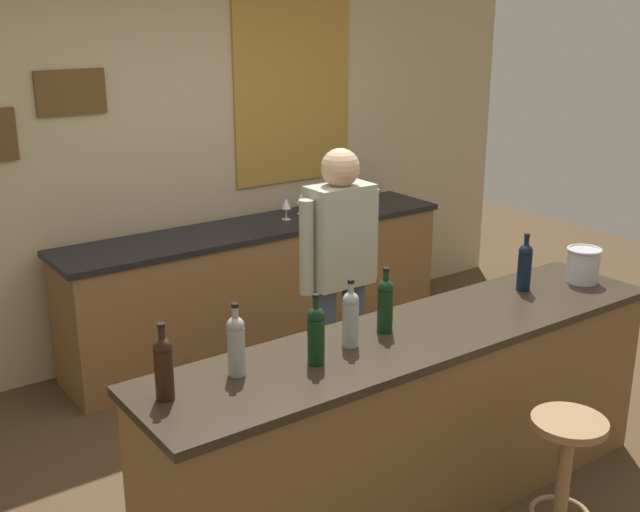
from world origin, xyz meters
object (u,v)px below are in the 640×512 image
object	(u,v)px
wine_bottle_c	(316,333)
wine_glass_a	(286,204)
ice_bucket	(583,264)
wine_bottle_a	(164,366)
wine_bottle_b	(236,343)
wine_bottle_f	(525,265)
bartender	(340,271)
wine_bottle_e	(385,304)
wine_bottle_d	(351,317)
bar_stool	(565,465)
wine_glass_b	(301,199)

from	to	relation	value
wine_bottle_c	wine_glass_a	world-z (taller)	wine_bottle_c
ice_bucket	wine_bottle_a	bearing A→B (deg)	178.09
wine_bottle_a	wine_bottle_c	bearing A→B (deg)	-7.16
wine_bottle_b	wine_bottle_f	bearing A→B (deg)	-0.17
wine_bottle_b	wine_bottle_f	distance (m)	1.71
bartender	wine_bottle_b	xyz separation A→B (m)	(-1.09, -0.76, 0.12)
wine_bottle_b	wine_bottle_e	distance (m)	0.77
bartender	wine_bottle_b	world-z (taller)	bartender
wine_bottle_b	ice_bucket	bearing A→B (deg)	-2.79
wine_bottle_d	bartender	bearing A→B (deg)	55.81
wine_bottle_c	wine_bottle_f	distance (m)	1.40
wine_bottle_b	ice_bucket	distance (m)	2.07
wine_bottle_a	bar_stool	bearing A→B (deg)	-26.27
wine_bottle_a	wine_bottle_c	size ratio (longest dim) A/B	1.00
wine_glass_a	bartender	bearing A→B (deg)	-109.98
wine_bottle_a	wine_bottle_c	distance (m)	0.64
bar_stool	ice_bucket	distance (m)	1.25
wine_bottle_d	wine_bottle_e	world-z (taller)	same
wine_bottle_a	wine_glass_b	bearing A→B (deg)	45.52
wine_bottle_e	wine_glass_a	distance (m)	2.12
wine_bottle_d	ice_bucket	size ratio (longest dim) A/B	1.63
bar_stool	wine_bottle_b	distance (m)	1.51
bar_stool	wine_bottle_e	size ratio (longest dim) A/B	2.22
bartender	wine_bottle_f	xyz separation A→B (m)	(0.62, -0.77, 0.12)
wine_bottle_b	wine_bottle_c	bearing A→B (deg)	-17.72
wine_bottle_c	ice_bucket	world-z (taller)	wine_bottle_c
bartender	ice_bucket	size ratio (longest dim) A/B	8.61
wine_bottle_a	wine_bottle_b	xyz separation A→B (m)	(0.32, 0.02, 0.00)
wine_bottle_d	wine_bottle_f	size ratio (longest dim) A/B	1.00
wine_bottle_b	wine_glass_a	bearing A→B (deg)	52.20
bartender	wine_glass_b	size ratio (longest dim) A/B	10.45
wine_bottle_d	wine_glass_b	size ratio (longest dim) A/B	1.97
bartender	wine_bottle_c	world-z (taller)	bartender
wine_glass_b	wine_bottle_d	bearing A→B (deg)	-119.15
wine_glass_b	wine_bottle_f	bearing A→B (deg)	-89.91
bar_stool	wine_bottle_e	distance (m)	1.03
ice_bucket	wine_glass_a	size ratio (longest dim) A/B	1.21
wine_glass_a	wine_bottle_b	bearing A→B (deg)	-127.80
bar_stool	wine_bottle_d	distance (m)	1.11
bartender	wine_bottle_d	xyz separation A→B (m)	(-0.55, -0.80, 0.12)
wine_bottle_e	bartender	bearing A→B (deg)	67.30
wine_bottle_f	ice_bucket	bearing A→B (deg)	-14.92
wine_bottle_f	ice_bucket	xyz separation A→B (m)	(0.36, -0.10, -0.04)
bartender	wine_glass_a	distance (m)	1.29
bar_stool	ice_bucket	size ratio (longest dim) A/B	3.62
wine_bottle_a	wine_bottle_c	world-z (taller)	same
bar_stool	wine_glass_b	bearing A→B (deg)	78.96
wine_bottle_a	ice_bucket	size ratio (longest dim) A/B	1.63
wine_bottle_b	wine_bottle_d	world-z (taller)	same
wine_bottle_f	wine_glass_a	bearing A→B (deg)	95.29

